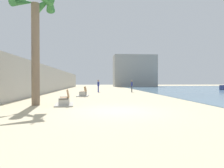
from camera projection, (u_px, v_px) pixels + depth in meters
ground_plane at (103, 92)px, 27.77m from camera, size 120.00×120.00×0.00m
seawall at (49, 80)px, 27.12m from camera, size 0.80×64.00×3.45m
palm_tree at (35, 18)px, 12.12m from camera, size 2.96×2.98×7.41m
bench_near at (65, 101)px, 12.25m from camera, size 1.33×2.21×0.98m
bench_far at (83, 94)px, 19.67m from camera, size 1.19×2.15×0.98m
person_walking at (132, 85)px, 26.50m from camera, size 0.27×0.51×1.67m
person_standing at (98, 85)px, 26.74m from camera, size 0.28×0.50×1.70m
harbor_building at (134, 71)px, 56.44m from camera, size 12.00×6.00×8.94m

